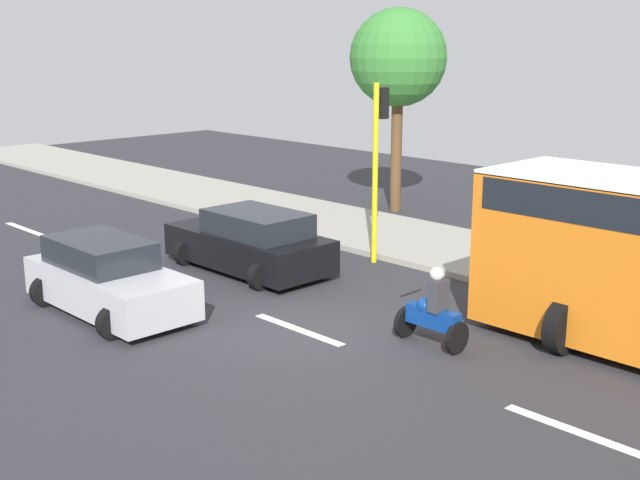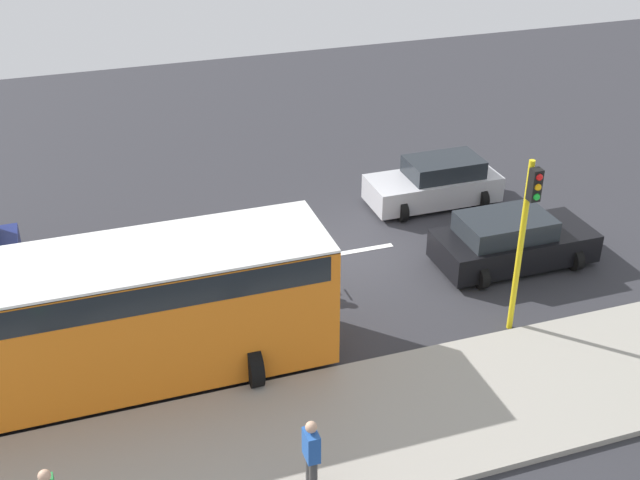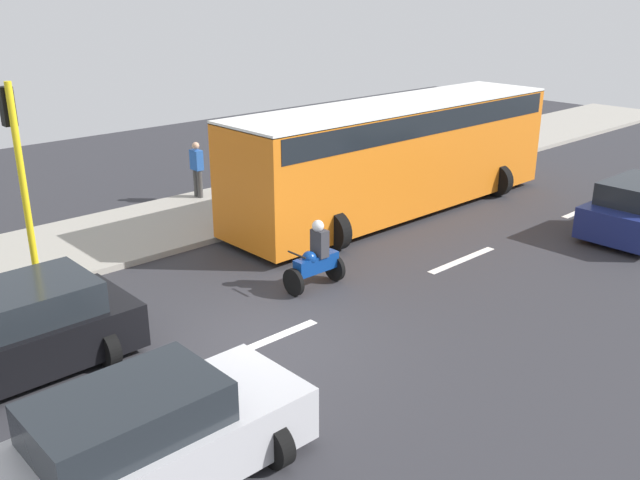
% 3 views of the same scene
% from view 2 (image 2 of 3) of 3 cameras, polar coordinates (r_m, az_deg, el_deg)
% --- Properties ---
extents(ground_plane, '(40.00, 60.00, 0.10)m').
position_cam_2_polar(ground_plane, '(23.31, 2.40, -0.93)').
color(ground_plane, '#2D2D33').
extents(sidewalk, '(4.00, 60.00, 0.15)m').
position_cam_2_polar(sidewalk, '(18.07, 10.45, -11.18)').
color(sidewalk, '#9E998E').
rests_on(sidewalk, ground).
extents(lane_stripe_north, '(0.20, 2.40, 0.01)m').
position_cam_2_polar(lane_stripe_north, '(22.13, -12.31, -3.28)').
color(lane_stripe_north, white).
rests_on(lane_stripe_north, ground).
extents(lane_stripe_mid, '(0.20, 2.40, 0.01)m').
position_cam_2_polar(lane_stripe_mid, '(23.28, 2.40, -0.81)').
color(lane_stripe_mid, white).
rests_on(lane_stripe_mid, ground).
extents(lane_stripe_south, '(0.20, 2.40, 0.01)m').
position_cam_2_polar(lane_stripe_south, '(25.81, 14.96, 1.35)').
color(lane_stripe_south, white).
rests_on(lane_stripe_south, ground).
extents(car_silver, '(2.15, 4.17, 1.52)m').
position_cam_2_polar(car_silver, '(25.96, 8.13, 3.99)').
color(car_silver, '#B7B7BC').
rests_on(car_silver, ground).
extents(car_black, '(2.34, 4.41, 1.52)m').
position_cam_2_polar(car_black, '(22.96, 13.39, -0.09)').
color(car_black, black).
rests_on(car_black, ground).
extents(city_bus, '(3.20, 11.00, 3.16)m').
position_cam_2_polar(city_bus, '(17.97, -16.79, -5.24)').
color(city_bus, orange).
rests_on(city_bus, ground).
extents(motorcycle, '(0.60, 1.30, 1.53)m').
position_cam_2_polar(motorcycle, '(21.32, -2.30, -1.88)').
color(motorcycle, black).
rests_on(motorcycle, ground).
extents(pedestrian_by_tree, '(0.40, 0.24, 1.69)m').
position_cam_2_polar(pedestrian_by_tree, '(15.19, -0.61, -14.95)').
color(pedestrian_by_tree, '#3F3F3F').
rests_on(pedestrian_by_tree, sidewalk).
extents(traffic_light_corner, '(0.49, 0.24, 4.50)m').
position_cam_2_polar(traffic_light_corner, '(19.07, 14.34, 1.04)').
color(traffic_light_corner, yellow).
rests_on(traffic_light_corner, ground).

